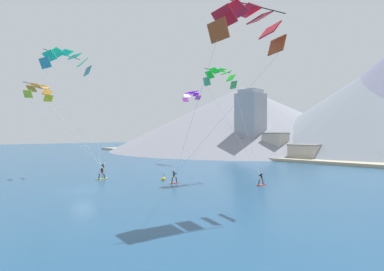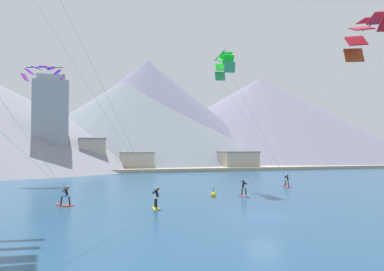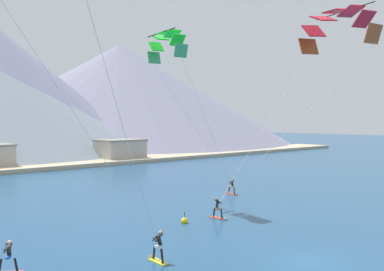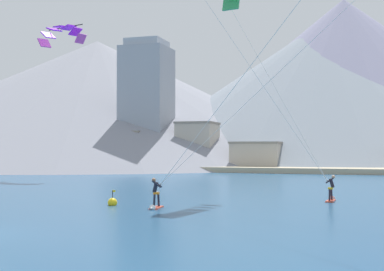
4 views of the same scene
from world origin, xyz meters
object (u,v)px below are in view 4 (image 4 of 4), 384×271
(kitesurfer_near_trail, at_px, (155,199))
(parafoil_kite_distant_high_outer, at_px, (62,33))
(race_marker_buoy, at_px, (112,203))
(kitesurfer_far_left, at_px, (331,193))

(kitesurfer_near_trail, xyz_separation_m, parafoil_kite_distant_high_outer, (-20.58, 24.05, 15.49))
(kitesurfer_near_trail, bearing_deg, race_marker_buoy, 164.36)
(kitesurfer_far_left, xyz_separation_m, race_marker_buoy, (-12.19, -6.37, -0.35))
(kitesurfer_near_trail, distance_m, kitesurfer_far_left, 11.67)
(kitesurfer_far_left, distance_m, parafoil_kite_distant_high_outer, 37.55)
(parafoil_kite_distant_high_outer, distance_m, race_marker_buoy, 33.15)
(kitesurfer_far_left, bearing_deg, race_marker_buoy, -152.41)
(parafoil_kite_distant_high_outer, xyz_separation_m, race_marker_buoy, (17.56, -23.21, -15.87))
(parafoil_kite_distant_high_outer, bearing_deg, kitesurfer_near_trail, -49.45)
(kitesurfer_near_trail, xyz_separation_m, race_marker_buoy, (-3.02, 0.84, -0.38))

